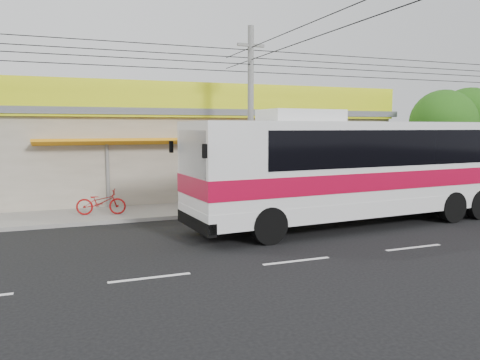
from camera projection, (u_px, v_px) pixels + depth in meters
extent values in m
plane|color=black|center=(260.00, 241.00, 15.09)|extent=(120.00, 120.00, 0.00)
cube|color=gray|center=(206.00, 208.00, 20.64)|extent=(30.00, 3.20, 0.15)
cube|color=gray|center=(176.00, 156.00, 25.61)|extent=(22.00, 8.00, 4.20)
cube|color=#515358|center=(175.00, 114.00, 25.36)|extent=(22.60, 8.60, 0.30)
cube|color=#E0F014|center=(195.00, 100.00, 21.47)|extent=(22.00, 0.24, 1.60)
cube|color=red|center=(152.00, 99.00, 20.73)|extent=(9.00, 0.10, 1.20)
cube|color=#1B6712|center=(319.00, 102.00, 23.77)|extent=(2.40, 0.10, 1.10)
cube|color=navy|center=(363.00, 103.00, 24.74)|extent=(2.20, 0.10, 1.10)
cube|color=orange|center=(154.00, 142.00, 20.80)|extent=(10.00, 1.20, 0.37)
cube|color=silver|center=(365.00, 166.00, 17.59)|extent=(13.91, 3.83, 3.32)
cube|color=#A90728|center=(364.00, 177.00, 17.63)|extent=(13.95, 3.87, 0.63)
cube|color=orange|center=(474.00, 171.00, 20.15)|extent=(2.03, 3.04, 0.69)
cube|color=black|center=(382.00, 146.00, 17.84)|extent=(11.62, 3.70, 1.26)
cube|color=black|center=(194.00, 158.00, 14.67)|extent=(0.36, 2.53, 1.72)
cube|color=silver|center=(301.00, 116.00, 16.17)|extent=(2.85, 1.79, 0.41)
cylinder|color=black|center=(269.00, 225.00, 14.57)|extent=(1.21, 0.45, 1.19)
cylinder|color=black|center=(234.00, 212.00, 16.90)|extent=(1.21, 0.45, 1.19)
cylinder|color=black|center=(479.00, 204.00, 18.58)|extent=(1.21, 0.45, 1.19)
cylinder|color=black|center=(427.00, 196.00, 20.91)|extent=(1.21, 0.45, 1.19)
imported|color=maroon|center=(101.00, 202.00, 18.73)|extent=(2.05, 1.11, 1.02)
cylinder|color=slate|center=(251.00, 122.00, 19.25)|extent=(0.25, 0.25, 7.72)
cube|color=slate|center=(251.00, 45.00, 18.91)|extent=(1.16, 0.12, 0.12)
cylinder|color=black|center=(441.00, 171.00, 24.22)|extent=(0.32, 0.32, 2.82)
sphere|color=#1B4C10|center=(443.00, 123.00, 23.94)|extent=(3.35, 3.35, 3.35)
sphere|color=#1B4C10|center=(455.00, 133.00, 23.94)|extent=(2.12, 2.12, 2.12)
cylinder|color=black|center=(466.00, 167.00, 25.47)|extent=(0.33, 0.33, 2.93)
sphere|color=#1B4C10|center=(469.00, 120.00, 25.18)|extent=(3.48, 3.48, 3.48)
sphere|color=#1B4C10|center=(480.00, 130.00, 25.18)|extent=(2.20, 2.20, 2.20)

